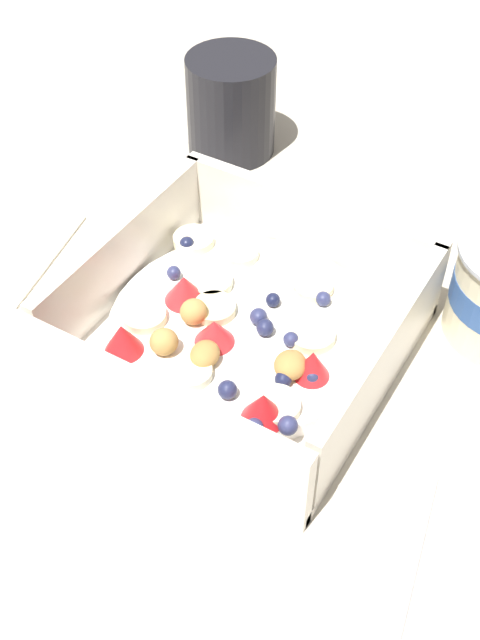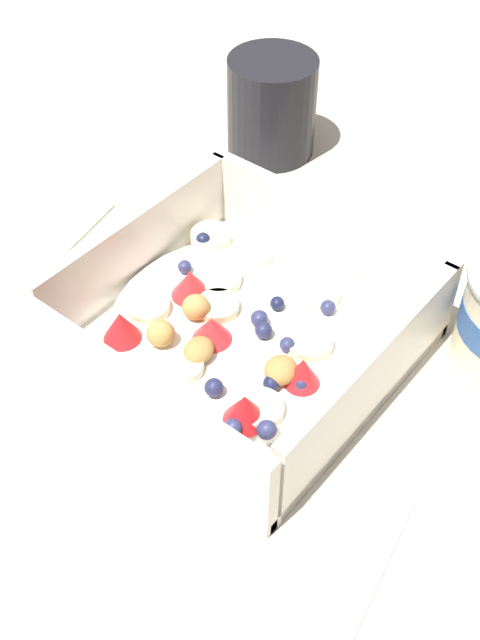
{
  "view_description": "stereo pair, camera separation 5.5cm",
  "coord_description": "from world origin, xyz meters",
  "views": [
    {
      "loc": [
        0.19,
        -0.33,
        0.42
      ],
      "look_at": [
        -0.01,
        -0.0,
        0.03
      ],
      "focal_mm": 44.71,
      "sensor_mm": 36.0,
      "label": 1
    },
    {
      "loc": [
        0.23,
        -0.3,
        0.42
      ],
      "look_at": [
        -0.01,
        -0.0,
        0.03
      ],
      "focal_mm": 44.71,
      "sensor_mm": 36.0,
      "label": 2
    }
  ],
  "objects": [
    {
      "name": "coffee_mug",
      "position": [
        -0.15,
        0.21,
        0.05
      ],
      "size": [
        0.08,
        0.11,
        0.09
      ],
      "color": "black",
      "rests_on": "ground"
    },
    {
      "name": "fruit_bowl",
      "position": [
        -0.01,
        -0.01,
        0.02
      ],
      "size": [
        0.21,
        0.21,
        0.07
      ],
      "color": "white",
      "rests_on": "ground"
    },
    {
      "name": "spoon",
      "position": [
        0.15,
        -0.04,
        0.0
      ],
      "size": [
        0.05,
        0.17,
        0.01
      ],
      "color": "silver",
      "rests_on": "ground"
    },
    {
      "name": "folded_napkin",
      "position": [
        -0.24,
        -0.01,
        0.0
      ],
      "size": [
        0.14,
        0.14,
        0.01
      ],
      "primitive_type": "cube",
      "rotation": [
        0.0,
        0.0,
        0.21
      ],
      "color": "silver",
      "rests_on": "ground"
    },
    {
      "name": "ground_plane",
      "position": [
        0.0,
        0.0,
        0.0
      ],
      "size": [
        2.4,
        2.4,
        0.0
      ],
      "primitive_type": "plane",
      "color": "beige"
    }
  ]
}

